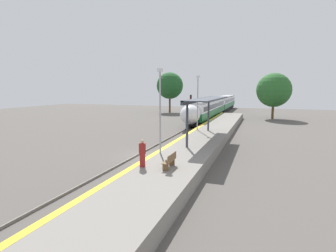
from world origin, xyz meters
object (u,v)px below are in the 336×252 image
object	(u,v)px
lamppost_near	(160,106)
lamppost_mid	(198,100)
platform_bench	(170,160)
railway_signal	(191,106)
person_waiting	(142,153)
train	(217,105)

from	to	relation	value
lamppost_near	lamppost_mid	bearing A→B (deg)	90.00
lamppost_near	platform_bench	bearing A→B (deg)	-59.42
platform_bench	railway_signal	size ratio (longest dim) A/B	0.33
person_waiting	railway_signal	size ratio (longest dim) A/B	0.36
train	platform_bench	distance (m)	42.48
train	railway_signal	distance (m)	14.81
railway_signal	lamppost_mid	xyz separation A→B (m)	(4.15, -12.71, 1.62)
railway_signal	train	bearing A→B (deg)	82.30
railway_signal	lamppost_near	xyz separation A→B (m)	(4.15, -24.44, 1.62)
person_waiting	lamppost_mid	world-z (taller)	lamppost_mid
train	lamppost_mid	distance (m)	27.55
train	lamppost_near	bearing A→B (deg)	-86.82
train	person_waiting	distance (m)	42.72
lamppost_mid	person_waiting	bearing A→B (deg)	-89.18
person_waiting	lamppost_mid	bearing A→B (deg)	90.82
train	platform_bench	size ratio (longest dim) A/B	31.52
platform_bench	lamppost_near	xyz separation A→B (m)	(-1.88, 3.18, 3.02)
person_waiting	lamppost_near	xyz separation A→B (m)	(-0.22, 3.55, 2.61)
platform_bench	person_waiting	world-z (taller)	person_waiting
train	lamppost_mid	size ratio (longest dim) A/B	7.82
platform_bench	railway_signal	bearing A→B (deg)	102.32
lamppost_near	railway_signal	bearing A→B (deg)	99.65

